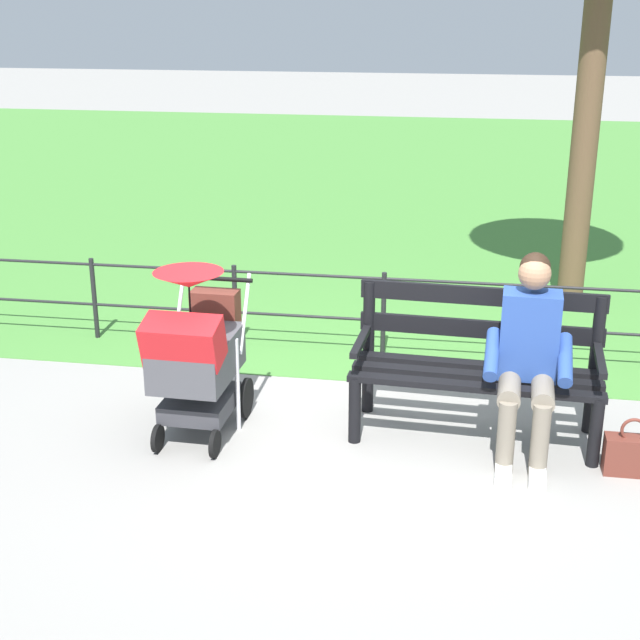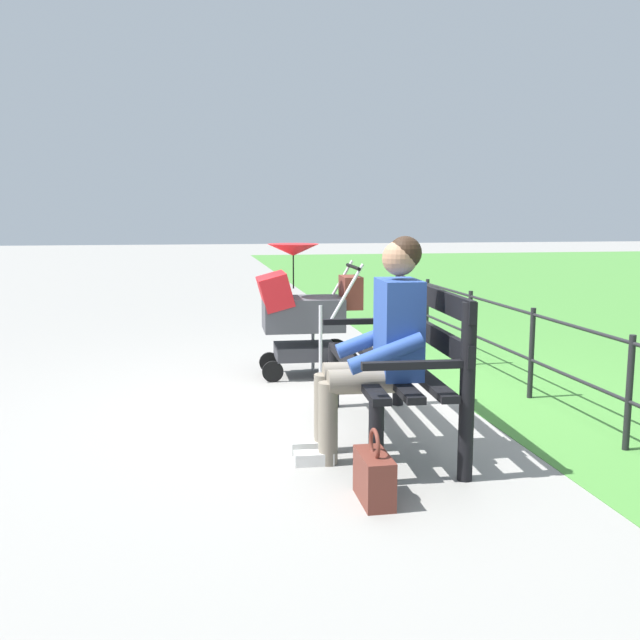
{
  "view_description": "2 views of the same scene",
  "coord_description": "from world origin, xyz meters",
  "px_view_note": "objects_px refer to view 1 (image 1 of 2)",
  "views": [
    {
      "loc": [
        -0.63,
        5.43,
        2.74
      ],
      "look_at": [
        0.28,
        0.03,
        0.78
      ],
      "focal_mm": 50.82,
      "sensor_mm": 36.0,
      "label": 1
    },
    {
      "loc": [
        -4.82,
        1.13,
        1.39
      ],
      "look_at": [
        0.23,
        0.23,
        0.62
      ],
      "focal_mm": 39.04,
      "sensor_mm": 36.0,
      "label": 2
    }
  ],
  "objects_px": {
    "person_on_bench": "(529,352)",
    "stroller": "(196,352)",
    "park_bench": "(477,358)",
    "handbag": "(631,454)"
  },
  "relations": [
    {
      "from": "handbag",
      "to": "person_on_bench",
      "type": "bearing_deg",
      "value": -16.8
    },
    {
      "from": "person_on_bench",
      "to": "stroller",
      "type": "bearing_deg",
      "value": 3.57
    },
    {
      "from": "person_on_bench",
      "to": "stroller",
      "type": "relative_size",
      "value": 1.11
    },
    {
      "from": "park_bench",
      "to": "stroller",
      "type": "height_order",
      "value": "stroller"
    },
    {
      "from": "park_bench",
      "to": "person_on_bench",
      "type": "relative_size",
      "value": 1.27
    },
    {
      "from": "handbag",
      "to": "park_bench",
      "type": "bearing_deg",
      "value": -23.78
    },
    {
      "from": "stroller",
      "to": "park_bench",
      "type": "bearing_deg",
      "value": -168.81
    },
    {
      "from": "person_on_bench",
      "to": "park_bench",
      "type": "bearing_deg",
      "value": -36.19
    },
    {
      "from": "park_bench",
      "to": "handbag",
      "type": "bearing_deg",
      "value": 156.22
    },
    {
      "from": "person_on_bench",
      "to": "handbag",
      "type": "relative_size",
      "value": 3.45
    }
  ]
}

